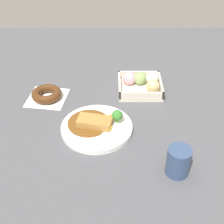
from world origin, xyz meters
name	(u,v)px	position (x,y,z in m)	size (l,w,h in m)	color
ground_plane	(98,117)	(0.00, 0.00, 0.00)	(1.60, 1.60, 0.00)	#4C4C51
curry_plate	(98,126)	(0.00, 0.07, 0.01)	(0.24, 0.24, 0.07)	white
donut_box	(142,84)	(-0.17, -0.18, 0.03)	(0.17, 0.16, 0.06)	beige
chocolate_ring_donut	(47,94)	(0.20, -0.12, 0.02)	(0.16, 0.16, 0.04)	white
coffee_mug	(178,161)	(-0.24, 0.26, 0.04)	(0.07, 0.07, 0.09)	#33476B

